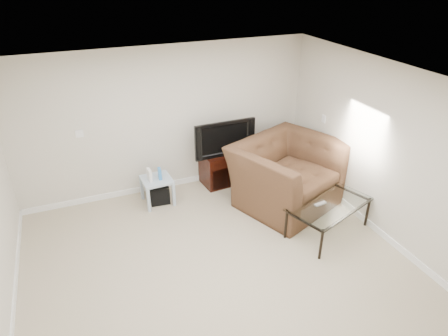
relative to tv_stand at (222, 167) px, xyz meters
name	(u,v)px	position (x,y,z in m)	size (l,w,h in m)	color
floor	(223,275)	(-0.90, -2.28, -0.30)	(5.00, 5.00, 0.00)	tan
ceiling	(223,89)	(-0.90, -2.28, 2.20)	(5.00, 5.00, 0.00)	white
wall_back	(167,121)	(-0.90, 0.22, 0.95)	(5.00, 0.02, 2.50)	silver
wall_right	(392,158)	(1.60, -2.28, 0.95)	(0.02, 5.00, 2.50)	silver
plate_back	(79,134)	(-2.30, 0.21, 0.95)	(0.12, 0.02, 0.12)	white
plate_right_switch	(324,119)	(1.59, -0.68, 0.95)	(0.02, 0.09, 0.13)	white
plate_right_outlet	(327,176)	(1.59, -0.98, 0.00)	(0.02, 0.08, 0.12)	white
tv_stand	(222,167)	(0.00, 0.00, 0.00)	(0.72, 0.50, 0.60)	black
dvd_player	(223,158)	(0.00, -0.04, 0.20)	(0.37, 0.26, 0.05)	black
television	(223,137)	(0.00, -0.03, 0.62)	(1.02, 0.20, 0.63)	black
side_table	(158,190)	(-1.25, -0.23, -0.07)	(0.47, 0.47, 0.45)	silver
subwoofer	(159,193)	(-1.23, -0.21, -0.14)	(0.32, 0.32, 0.32)	black
game_console	(149,175)	(-1.37, -0.25, 0.26)	(0.05, 0.15, 0.21)	white
game_case	(160,174)	(-1.20, -0.25, 0.24)	(0.05, 0.13, 0.18)	#337FCC
recliner	(288,164)	(0.74, -1.02, 0.41)	(1.63, 1.06, 1.42)	#4A3422
coffee_table	(328,218)	(0.90, -1.98, -0.06)	(1.25, 0.71, 0.49)	black
remote	(320,204)	(0.76, -1.94, 0.20)	(0.20, 0.05, 0.02)	#B2B2B7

